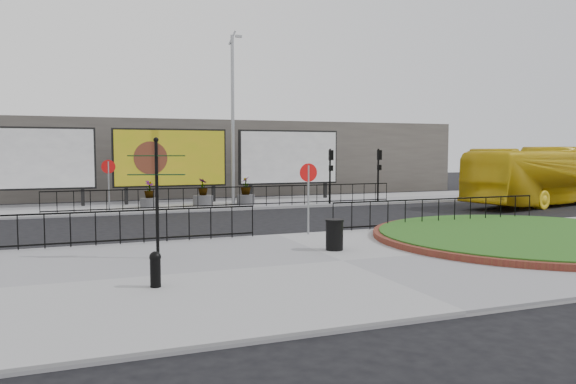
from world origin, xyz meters
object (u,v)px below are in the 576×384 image
fingerpost_sign (157,186)px  planter_c (246,194)px  litter_bin (334,235)px  bus (544,176)px  bollard (155,268)px  billboard_mid (171,158)px  lamp_post (233,117)px  planter_a (149,198)px  planter_b (203,197)px

fingerpost_sign → planter_c: fingerpost_sign is taller
fingerpost_sign → litter_bin: size_ratio=3.61×
litter_bin → bus: bearing=27.6°
bollard → litter_bin: litter_bin is taller
litter_bin → planter_c: (1.70, 14.50, 0.09)m
billboard_mid → fingerpost_sign: 16.16m
lamp_post → planter_a: size_ratio=6.72×
litter_bin → planter_b: 14.39m
lamp_post → bollard: size_ratio=11.94×
litter_bin → bus: 19.48m
planter_a → planter_b: (2.75, -0.13, -0.01)m
fingerpost_sign → litter_bin: bearing=14.5°
billboard_mid → lamp_post: size_ratio=0.67×
fingerpost_sign → bollard: (-0.52, -3.25, -1.55)m
bus → planter_b: size_ratio=7.99×
billboard_mid → planter_a: billboard_mid is taller
litter_bin → planter_b: size_ratio=0.62×
planter_a → planter_c: bearing=0.0°
billboard_mid → fingerpost_sign: billboard_mid is taller
litter_bin → planter_c: bearing=83.3°
lamp_post → bus: lamp_post is taller
bus → planter_a: size_ratio=8.44×
bus → planter_a: (-20.68, 5.48, -1.02)m
bus → planter_b: bearing=58.5°
bollard → litter_bin: size_ratio=0.85×
bollard → planter_c: (7.23, 17.14, 0.12)m
lamp_post → planter_b: size_ratio=6.36×
lamp_post → bus: bearing=-18.7°
planter_b → bus: bearing=-16.6°
planter_b → litter_bin: bearing=-87.3°
fingerpost_sign → bollard: bearing=-77.6°
billboard_mid → bus: 20.65m
bollard → planter_b: 17.68m
fingerpost_sign → bus: (22.25, 8.41, -0.48)m
bollard → bus: (22.77, 11.66, 1.07)m
lamp_post → bollard: bearing=-110.9°
bollard → planter_b: bearing=74.1°
fingerpost_sign → planter_b: size_ratio=2.25×
litter_bin → bollard: bearing=-154.5°
billboard_mid → planter_a: bearing=-126.1°
bollard → litter_bin: bearing=25.5°
planter_c → billboard_mid: bearing=151.9°
litter_bin → fingerpost_sign: bearing=173.1°
lamp_post → litter_bin: 15.14m
lamp_post → fingerpost_sign: size_ratio=2.82×
billboard_mid → bollard: 19.54m
planter_c → fingerpost_sign: bearing=-115.8°
lamp_post → bollard: 18.83m
bollard → bus: size_ratio=0.07×
bollard → planter_b: planter_b is taller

